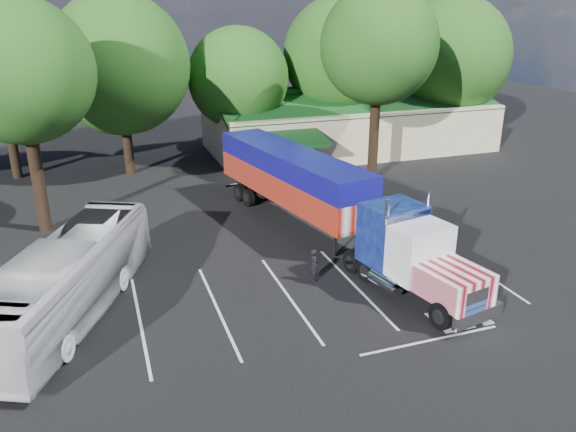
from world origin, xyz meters
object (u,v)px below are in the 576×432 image
object	(u,v)px
tour_bus	(69,279)
semi_truck	(317,193)
woman	(314,265)
silver_sedan	(306,157)
bicycle	(286,202)

from	to	relation	value
tour_bus	semi_truck	bearing A→B (deg)	44.82
woman	silver_sedan	world-z (taller)	woman
bicycle	tour_bus	distance (m)	15.60
woman	bicycle	distance (m)	9.94
tour_bus	woman	bearing A→B (deg)	22.12
tour_bus	silver_sedan	xyz separation A→B (m)	(17.40, 18.44, -0.99)
woman	bicycle	xyz separation A→B (m)	(2.00, 9.73, -0.33)
semi_truck	tour_bus	xyz separation A→B (m)	(-12.75, -4.62, -0.85)
bicycle	silver_sedan	world-z (taller)	silver_sedan
woman	bicycle	world-z (taller)	woman
woman	silver_sedan	xyz separation A→B (m)	(6.87, 18.95, -0.16)
semi_truck	silver_sedan	xyz separation A→B (m)	(4.65, 13.81, -1.84)
bicycle	tour_bus	bearing A→B (deg)	-177.99
bicycle	tour_bus	xyz separation A→B (m)	(-12.54, -9.22, 1.16)
bicycle	woman	bearing A→B (deg)	-135.95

